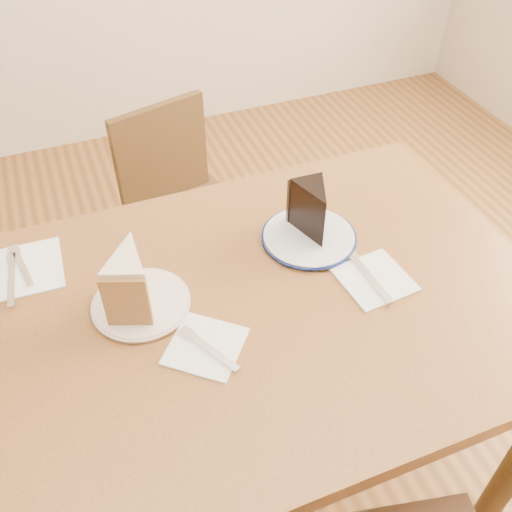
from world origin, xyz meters
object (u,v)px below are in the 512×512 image
object	(u,v)px
plate_cream	(141,304)
plate_navy	(309,237)
table	(248,335)
carrot_cake	(132,278)
chocolate_cake	(314,214)
chair_far	(186,213)

from	to	relation	value
plate_cream	plate_navy	distance (m)	0.39
table	plate_cream	world-z (taller)	plate_cream
carrot_cake	table	bearing A→B (deg)	-1.04
chocolate_cake	chair_far	bearing A→B (deg)	-73.52
plate_cream	chocolate_cake	world-z (taller)	chocolate_cake
table	chocolate_cake	xyz separation A→B (m)	(0.20, 0.13, 0.16)
chair_far	chocolate_cake	xyz separation A→B (m)	(0.15, -0.59, 0.40)
table	carrot_cake	size ratio (longest dim) A/B	10.55
carrot_cake	chocolate_cake	world-z (taller)	carrot_cake
plate_cream	plate_navy	xyz separation A→B (m)	(0.39, 0.06, 0.00)
chocolate_cake	table	bearing A→B (deg)	35.29
chair_far	plate_cream	world-z (taller)	plate_cream
chair_far	plate_cream	size ratio (longest dim) A/B	4.08
plate_cream	chocolate_cake	size ratio (longest dim) A/B	1.74
plate_navy	chocolate_cake	xyz separation A→B (m)	(0.01, 0.00, 0.06)
table	plate_navy	xyz separation A→B (m)	(0.19, 0.13, 0.10)
chair_far	chocolate_cake	bearing A→B (deg)	88.82
plate_cream	table	bearing A→B (deg)	-19.98
plate_cream	carrot_cake	xyz separation A→B (m)	(-0.01, 0.01, 0.06)
chair_far	plate_cream	distance (m)	0.77
table	carrot_cake	world-z (taller)	carrot_cake
plate_cream	chair_far	bearing A→B (deg)	68.75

